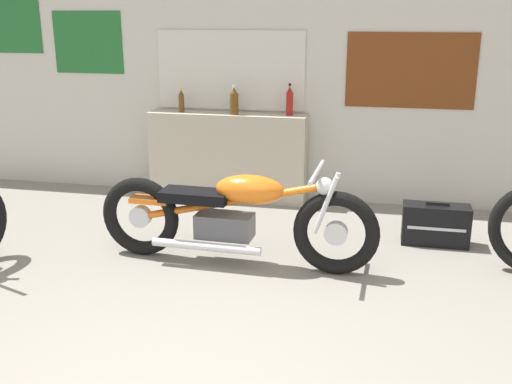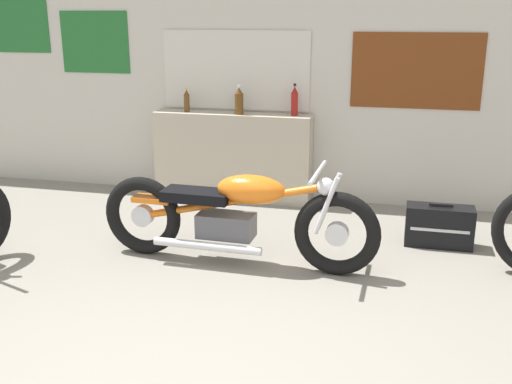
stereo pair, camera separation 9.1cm
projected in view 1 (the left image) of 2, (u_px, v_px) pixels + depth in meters
The scene contains 7 objects.
wall_back at pixel (289, 61), 5.90m from camera, with size 10.00×0.07×2.80m.
sill_counter at pixel (228, 157), 6.13m from camera, with size 1.62×0.28×0.89m.
bottle_leftmost at pixel (181, 101), 6.06m from camera, with size 0.06×0.06×0.24m.
bottle_left_center at pixel (234, 102), 5.90m from camera, with size 0.09×0.09×0.29m.
bottle_center at pixel (290, 101), 5.85m from camera, with size 0.07×0.07×0.31m.
motorcycle_orange at pixel (234, 216), 4.51m from camera, with size 2.18×0.64×0.78m.
hard_case_black at pixel (436, 224), 4.97m from camera, with size 0.54×0.23×0.36m.
Camera 1 is at (0.96, -2.31, 1.86)m, focal length 42.00 mm.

